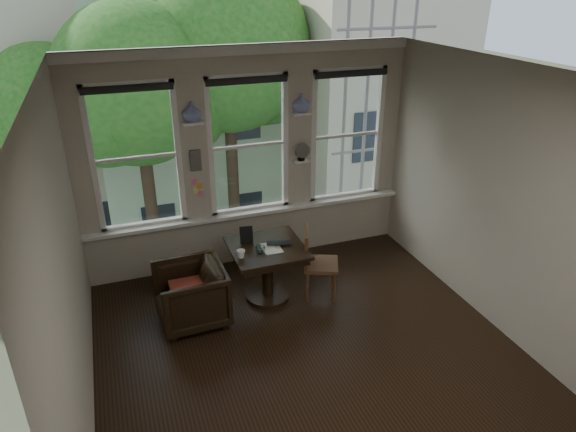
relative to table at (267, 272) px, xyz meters
name	(u,v)px	position (x,y,z in m)	size (l,w,h in m)	color
ground	(308,351)	(0.10, -1.14, -0.38)	(4.50, 4.50, 0.00)	black
ceiling	(314,74)	(0.10, -1.14, 2.62)	(4.50, 4.50, 0.00)	silver
wall_back	(248,160)	(0.10, 1.11, 1.12)	(4.50, 4.50, 0.00)	#BBB39F
wall_front	(450,387)	(0.10, -3.39, 1.12)	(4.50, 4.50, 0.00)	#BBB39F
wall_left	(66,271)	(-2.15, -1.14, 1.12)	(4.50, 4.50, 0.00)	#BBB39F
wall_right	(497,199)	(2.35, -1.14, 1.12)	(4.50, 4.50, 0.00)	#BBB39F
window_left	(136,157)	(-1.35, 1.11, 1.32)	(1.10, 0.12, 1.90)	white
window_center	(248,145)	(0.10, 1.11, 1.32)	(1.10, 0.12, 1.90)	white
window_right	(346,135)	(1.55, 1.11, 1.32)	(1.10, 0.12, 1.90)	white
shelf_left	(193,123)	(-0.62, 1.01, 1.73)	(0.26, 0.16, 0.03)	white
shelf_right	(301,113)	(0.83, 1.01, 1.73)	(0.26, 0.16, 0.03)	white
intercom	(195,160)	(-0.62, 1.04, 1.23)	(0.14, 0.06, 0.28)	#59544F
sticky_notes	(197,185)	(-0.62, 1.04, 0.88)	(0.16, 0.01, 0.24)	pink
desk_fan	(301,154)	(0.83, 0.99, 1.16)	(0.20, 0.20, 0.24)	#59544F
vase_left	(192,112)	(-0.62, 1.01, 1.86)	(0.24, 0.24, 0.25)	white
vase_right	(301,103)	(0.83, 1.01, 1.86)	(0.24, 0.24, 0.25)	white
table	(267,272)	(0.00, 0.00, 0.00)	(0.90, 0.90, 0.75)	black
armchair_left	(191,295)	(-1.00, -0.15, -0.01)	(0.78, 0.80, 0.73)	black
cushion_red	(190,289)	(-1.00, -0.15, 0.08)	(0.45, 0.45, 0.06)	maroon
side_chair_right	(321,264)	(0.66, -0.17, 0.09)	(0.42, 0.42, 0.92)	#49331A
laptop	(279,245)	(0.14, -0.04, 0.39)	(0.30, 0.20, 0.02)	black
mug	(241,254)	(-0.37, -0.16, 0.42)	(0.11, 0.11, 0.10)	white
drinking_glass	(260,250)	(-0.12, -0.13, 0.42)	(0.12, 0.12, 0.09)	white
tablet	(246,235)	(-0.21, 0.17, 0.48)	(0.16, 0.02, 0.22)	black
papers	(272,248)	(0.04, -0.06, 0.38)	(0.22, 0.30, 0.00)	silver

